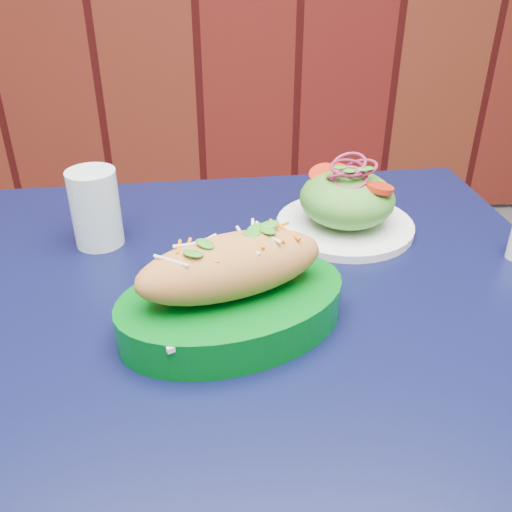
{
  "coord_description": "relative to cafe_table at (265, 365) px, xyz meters",
  "views": [
    {
      "loc": [
        0.07,
        0.66,
        1.14
      ],
      "look_at": [
        0.11,
        1.23,
        0.81
      ],
      "focal_mm": 40.0,
      "sensor_mm": 36.0,
      "label": 1
    }
  ],
  "objects": [
    {
      "name": "cafe_table",
      "position": [
        0.0,
        0.0,
        0.0
      ],
      "size": [
        0.84,
        0.84,
        0.75
      ],
      "rotation": [
        0.0,
        0.0,
        0.06
      ],
      "color": "black",
      "rests_on": "ground"
    },
    {
      "name": "banh_mi_basket",
      "position": [
        -0.04,
        -0.03,
        0.13
      ],
      "size": [
        0.3,
        0.25,
        0.12
      ],
      "rotation": [
        0.0,
        0.0,
        0.35
      ],
      "color": "#005E12",
      "rests_on": "cafe_table"
    },
    {
      "name": "salad_plate",
      "position": [
        0.13,
        0.19,
        0.13
      ],
      "size": [
        0.2,
        0.2,
        0.11
      ],
      "rotation": [
        0.0,
        0.0,
        0.0
      ],
      "color": "white",
      "rests_on": "cafe_table"
    },
    {
      "name": "water_glass",
      "position": [
        -0.22,
        0.18,
        0.14
      ],
      "size": [
        0.07,
        0.07,
        0.11
      ],
      "primitive_type": "cylinder",
      "color": "silver",
      "rests_on": "cafe_table"
    }
  ]
}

